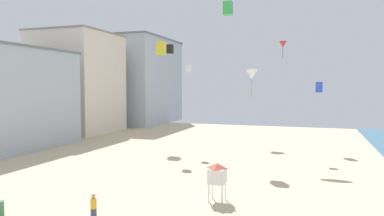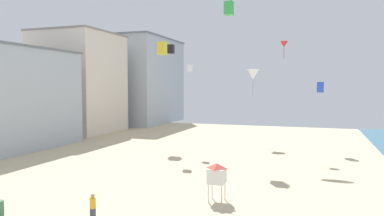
{
  "view_description": "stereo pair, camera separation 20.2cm",
  "coord_description": "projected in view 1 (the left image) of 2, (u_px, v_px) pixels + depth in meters",
  "views": [
    {
      "loc": [
        12.75,
        -11.11,
        7.62
      ],
      "look_at": [
        3.91,
        15.01,
        6.01
      ],
      "focal_mm": 33.94,
      "sensor_mm": 36.0,
      "label": 1
    },
    {
      "loc": [
        12.94,
        -11.04,
        7.62
      ],
      "look_at": [
        3.91,
        15.01,
        6.01
      ],
      "focal_mm": 33.94,
      "sensor_mm": 36.0,
      "label": 2
    }
  ],
  "objects": [
    {
      "name": "kite_yellow_box",
      "position": [
        161.0,
        48.0,
        48.02
      ],
      "size": [
        1.08,
        1.08,
        1.7
      ],
      "color": "yellow"
    },
    {
      "name": "kite_green_box",
      "position": [
        228.0,
        8.0,
        40.67
      ],
      "size": [
        0.95,
        0.95,
        1.5
      ],
      "color": "green"
    },
    {
      "name": "kite_red_delta",
      "position": [
        283.0,
        44.0,
        43.45
      ],
      "size": [
        0.91,
        0.91,
        2.06
      ],
      "color": "red"
    },
    {
      "name": "kite_white_delta",
      "position": [
        252.0,
        74.0,
        49.19
      ],
      "size": [
        1.66,
        1.66,
        3.77
      ],
      "color": "white"
    },
    {
      "name": "kite_blue_box",
      "position": [
        319.0,
        87.0,
        43.66
      ],
      "size": [
        0.8,
        0.8,
        1.26
      ],
      "color": "blue"
    },
    {
      "name": "kite_flyer",
      "position": [
        94.0,
        206.0,
        20.32
      ],
      "size": [
        0.34,
        0.34,
        1.64
      ],
      "rotation": [
        0.0,
        0.0,
        5.9
      ],
      "color": "#383D4C",
      "rests_on": "ground"
    },
    {
      "name": "boardwalk_hotel_mid",
      "position": [
        77.0,
        83.0,
        60.9
      ],
      "size": [
        11.86,
        12.69,
        16.64
      ],
      "color": "silver",
      "rests_on": "ground"
    },
    {
      "name": "kite_black_box",
      "position": [
        170.0,
        49.0,
        41.64
      ],
      "size": [
        0.65,
        0.65,
        1.02
      ],
      "color": "black"
    },
    {
      "name": "lifeguard_stand",
      "position": [
        217.0,
        174.0,
        24.12
      ],
      "size": [
        1.1,
        1.1,
        2.55
      ],
      "rotation": [
        0.0,
        0.0,
        -0.28
      ],
      "color": "white",
      "rests_on": "ground"
    },
    {
      "name": "boardwalk_hotel_far",
      "position": [
        129.0,
        81.0,
        77.9
      ],
      "size": [
        17.42,
        19.56,
        17.77
      ],
      "color": "#ADB7C1",
      "rests_on": "ground"
    },
    {
      "name": "kite_white_box",
      "position": [
        189.0,
        68.0,
        43.74
      ],
      "size": [
        0.57,
        0.57,
        0.89
      ],
      "color": "white"
    }
  ]
}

